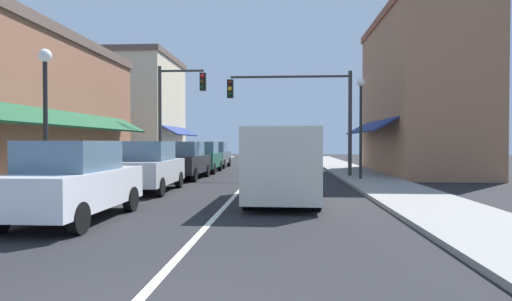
{
  "coord_description": "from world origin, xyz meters",
  "views": [
    {
      "loc": [
        1.59,
        -3.76,
        1.74
      ],
      "look_at": [
        0.3,
        15.86,
        1.36
      ],
      "focal_mm": 29.82,
      "sensor_mm": 36.0,
      "label": 1
    }
  ],
  "objects_px": {
    "parked_car_distant_left": "(215,155)",
    "traffic_signal_left_corner": "(175,104)",
    "parked_car_far_left": "(203,157)",
    "street_lamp_left_near": "(45,99)",
    "street_lamp_right_mid": "(361,111)",
    "parked_car_nearest_left": "(73,181)",
    "parked_car_third_left": "(184,161)",
    "parked_car_second_left": "(148,167)",
    "van_in_lane": "(283,162)",
    "traffic_signal_mast_arm": "(304,103)"
  },
  "relations": [
    {
      "from": "parked_car_far_left",
      "to": "traffic_signal_left_corner",
      "type": "height_order",
      "value": "traffic_signal_left_corner"
    },
    {
      "from": "parked_car_third_left",
      "to": "traffic_signal_mast_arm",
      "type": "bearing_deg",
      "value": 13.29
    },
    {
      "from": "parked_car_nearest_left",
      "to": "parked_car_third_left",
      "type": "xyz_separation_m",
      "value": [
        -0.05,
        10.68,
        0.0
      ]
    },
    {
      "from": "van_in_lane",
      "to": "street_lamp_left_near",
      "type": "xyz_separation_m",
      "value": [
        -6.46,
        -1.27,
        1.78
      ]
    },
    {
      "from": "parked_car_third_left",
      "to": "traffic_signal_mast_arm",
      "type": "height_order",
      "value": "traffic_signal_mast_arm"
    },
    {
      "from": "parked_car_distant_left",
      "to": "van_in_lane",
      "type": "xyz_separation_m",
      "value": [
        4.72,
        -16.48,
        0.27
      ]
    },
    {
      "from": "parked_car_second_left",
      "to": "traffic_signal_left_corner",
      "type": "bearing_deg",
      "value": 95.56
    },
    {
      "from": "parked_car_third_left",
      "to": "van_in_lane",
      "type": "bearing_deg",
      "value": -55.85
    },
    {
      "from": "van_in_lane",
      "to": "street_lamp_right_mid",
      "type": "bearing_deg",
      "value": 63.62
    },
    {
      "from": "parked_car_far_left",
      "to": "street_lamp_left_near",
      "type": "height_order",
      "value": "street_lamp_left_near"
    },
    {
      "from": "traffic_signal_left_corner",
      "to": "traffic_signal_mast_arm",
      "type": "bearing_deg",
      "value": -5.11
    },
    {
      "from": "parked_car_far_left",
      "to": "parked_car_distant_left",
      "type": "bearing_deg",
      "value": 90.45
    },
    {
      "from": "traffic_signal_mast_arm",
      "to": "parked_car_nearest_left",
      "type": "bearing_deg",
      "value": -115.31
    },
    {
      "from": "parked_car_nearest_left",
      "to": "street_lamp_right_mid",
      "type": "height_order",
      "value": "street_lamp_right_mid"
    },
    {
      "from": "parked_car_nearest_left",
      "to": "traffic_signal_left_corner",
      "type": "bearing_deg",
      "value": 94.64
    },
    {
      "from": "parked_car_second_left",
      "to": "van_in_lane",
      "type": "relative_size",
      "value": 0.79
    },
    {
      "from": "parked_car_distant_left",
      "to": "van_in_lane",
      "type": "distance_m",
      "value": 17.14
    },
    {
      "from": "parked_car_nearest_left",
      "to": "traffic_signal_left_corner",
      "type": "distance_m",
      "value": 12.79
    },
    {
      "from": "parked_car_second_left",
      "to": "parked_car_third_left",
      "type": "bearing_deg",
      "value": 87.77
    },
    {
      "from": "van_in_lane",
      "to": "traffic_signal_mast_arm",
      "type": "xyz_separation_m",
      "value": [
        1.0,
        8.44,
        2.49
      ]
    },
    {
      "from": "street_lamp_right_mid",
      "to": "parked_car_third_left",
      "type": "bearing_deg",
      "value": 175.25
    },
    {
      "from": "parked_car_third_left",
      "to": "parked_car_nearest_left",
      "type": "bearing_deg",
      "value": -88.24
    },
    {
      "from": "van_in_lane",
      "to": "street_lamp_left_near",
      "type": "height_order",
      "value": "street_lamp_left_near"
    },
    {
      "from": "parked_car_third_left",
      "to": "street_lamp_left_near",
      "type": "bearing_deg",
      "value": -100.45
    },
    {
      "from": "parked_car_far_left",
      "to": "traffic_signal_left_corner",
      "type": "xyz_separation_m",
      "value": [
        -0.98,
        -2.55,
        2.8
      ]
    },
    {
      "from": "parked_car_second_left",
      "to": "street_lamp_left_near",
      "type": "xyz_separation_m",
      "value": [
        -1.73,
        -3.38,
        2.05
      ]
    },
    {
      "from": "traffic_signal_left_corner",
      "to": "street_lamp_right_mid",
      "type": "bearing_deg",
      "value": -15.17
    },
    {
      "from": "street_lamp_left_near",
      "to": "street_lamp_right_mid",
      "type": "xyz_separation_m",
      "value": [
        9.87,
        7.86,
        0.17
      ]
    },
    {
      "from": "parked_car_nearest_left",
      "to": "traffic_signal_mast_arm",
      "type": "relative_size",
      "value": 0.67
    },
    {
      "from": "parked_car_second_left",
      "to": "traffic_signal_left_corner",
      "type": "xyz_separation_m",
      "value": [
        -0.85,
        6.92,
        2.8
      ]
    },
    {
      "from": "parked_car_nearest_left",
      "to": "parked_car_distant_left",
      "type": "xyz_separation_m",
      "value": [
        -0.11,
        19.89,
        0.0
      ]
    },
    {
      "from": "parked_car_second_left",
      "to": "parked_car_far_left",
      "type": "xyz_separation_m",
      "value": [
        0.13,
        9.47,
        0.0
      ]
    },
    {
      "from": "parked_car_second_left",
      "to": "street_lamp_left_near",
      "type": "distance_m",
      "value": 4.31
    },
    {
      "from": "parked_car_distant_left",
      "to": "van_in_lane",
      "type": "relative_size",
      "value": 0.79
    },
    {
      "from": "parked_car_third_left",
      "to": "traffic_signal_left_corner",
      "type": "distance_m",
      "value": 3.44
    },
    {
      "from": "parked_car_third_left",
      "to": "street_lamp_left_near",
      "type": "height_order",
      "value": "street_lamp_left_near"
    },
    {
      "from": "parked_car_second_left",
      "to": "street_lamp_left_near",
      "type": "height_order",
      "value": "street_lamp_left_near"
    },
    {
      "from": "parked_car_second_left",
      "to": "traffic_signal_left_corner",
      "type": "relative_size",
      "value": 0.73
    },
    {
      "from": "parked_car_distant_left",
      "to": "traffic_signal_left_corner",
      "type": "height_order",
      "value": "traffic_signal_left_corner"
    },
    {
      "from": "parked_car_far_left",
      "to": "parked_car_distant_left",
      "type": "height_order",
      "value": "same"
    },
    {
      "from": "parked_car_second_left",
      "to": "parked_car_third_left",
      "type": "height_order",
      "value": "same"
    },
    {
      "from": "traffic_signal_left_corner",
      "to": "parked_car_second_left",
      "type": "bearing_deg",
      "value": -83.03
    },
    {
      "from": "parked_car_third_left",
      "to": "street_lamp_right_mid",
      "type": "height_order",
      "value": "street_lamp_right_mid"
    },
    {
      "from": "parked_car_nearest_left",
      "to": "traffic_signal_left_corner",
      "type": "height_order",
      "value": "traffic_signal_left_corner"
    },
    {
      "from": "van_in_lane",
      "to": "parked_car_distant_left",
      "type": "bearing_deg",
      "value": 106.99
    },
    {
      "from": "parked_car_far_left",
      "to": "van_in_lane",
      "type": "distance_m",
      "value": 12.45
    },
    {
      "from": "street_lamp_left_near",
      "to": "parked_car_third_left",
      "type": "bearing_deg",
      "value": 78.05
    },
    {
      "from": "street_lamp_left_near",
      "to": "street_lamp_right_mid",
      "type": "height_order",
      "value": "street_lamp_right_mid"
    },
    {
      "from": "parked_car_nearest_left",
      "to": "parked_car_second_left",
      "type": "height_order",
      "value": "same"
    },
    {
      "from": "parked_car_second_left",
      "to": "parked_car_nearest_left",
      "type": "bearing_deg",
      "value": -90.15
    }
  ]
}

